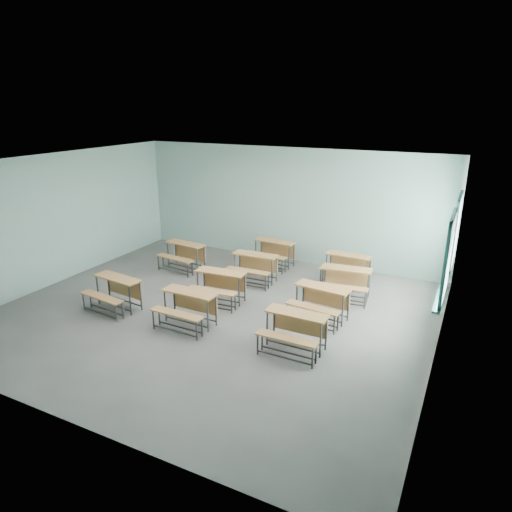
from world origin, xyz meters
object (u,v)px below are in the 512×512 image
at_px(desk_unit_r0c1, 187,304).
at_px(desk_unit_r1c1, 219,282).
at_px(desk_unit_r2c2, 345,279).
at_px(desk_unit_r2c0, 183,252).
at_px(desk_unit_r3c1, 273,250).
at_px(desk_unit_r3c2, 347,264).
at_px(desk_unit_r1c2, 320,299).
at_px(desk_unit_r0c2, 294,326).
at_px(desk_unit_r2c1, 254,264).
at_px(desk_unit_r0c0, 115,289).

distance_m(desk_unit_r0c1, desk_unit_r1c1, 1.28).
distance_m(desk_unit_r1c1, desk_unit_r2c2, 2.91).
height_order(desk_unit_r2c0, desk_unit_r3c1, same).
height_order(desk_unit_r1c1, desk_unit_r3c2, same).
relative_size(desk_unit_r1c2, desk_unit_r2c0, 1.00).
relative_size(desk_unit_r0c2, desk_unit_r1c1, 0.97).
relative_size(desk_unit_r0c1, desk_unit_r2c1, 0.99).
bearing_deg(desk_unit_r1c1, desk_unit_r2c2, 26.73).
relative_size(desk_unit_r0c2, desk_unit_r3c1, 0.96).
bearing_deg(desk_unit_r2c0, desk_unit_r1c1, -29.51).
xyz_separation_m(desk_unit_r2c2, desk_unit_r3c2, (-0.24, 0.99, 0.00)).
height_order(desk_unit_r0c0, desk_unit_r3c2, same).
bearing_deg(desk_unit_r0c1, desk_unit_r2c0, 127.43).
bearing_deg(desk_unit_r2c0, desk_unit_r0c2, -25.25).
bearing_deg(desk_unit_r3c2, desk_unit_r0c2, -87.22).
relative_size(desk_unit_r1c1, desk_unit_r1c2, 0.98).
bearing_deg(desk_unit_r1c2, desk_unit_r2c1, 156.04).
xyz_separation_m(desk_unit_r0c0, desk_unit_r0c1, (1.87, 0.05, 0.00)).
xyz_separation_m(desk_unit_r1c1, desk_unit_r2c0, (-1.99, 1.45, 0.00)).
distance_m(desk_unit_r0c0, desk_unit_r0c2, 4.19).
distance_m(desk_unit_r0c2, desk_unit_r2c0, 5.08).
distance_m(desk_unit_r0c1, desk_unit_r3c1, 4.03).
height_order(desk_unit_r0c0, desk_unit_r1c1, same).
bearing_deg(desk_unit_r2c2, desk_unit_r3c1, 145.95).
distance_m(desk_unit_r0c2, desk_unit_r1c2, 1.39).
distance_m(desk_unit_r2c1, desk_unit_r3c1, 1.29).
bearing_deg(desk_unit_r1c1, desk_unit_r1c2, 0.09).
xyz_separation_m(desk_unit_r1c1, desk_unit_r2c2, (2.50, 1.48, 0.00)).
bearing_deg(desk_unit_r1c1, desk_unit_r0c0, -148.36).
bearing_deg(desk_unit_r0c1, desk_unit_r2c2, 49.17).
height_order(desk_unit_r2c1, desk_unit_r3c2, same).
height_order(desk_unit_r0c0, desk_unit_r3c1, same).
distance_m(desk_unit_r0c1, desk_unit_r3c2, 4.38).
distance_m(desk_unit_r2c0, desk_unit_r3c2, 4.38).
relative_size(desk_unit_r1c2, desk_unit_r2c1, 1.05).
bearing_deg(desk_unit_r3c1, desk_unit_r1c1, -87.65).
bearing_deg(desk_unit_r2c0, desk_unit_r2c2, 7.00).
bearing_deg(desk_unit_r1c2, desk_unit_r0c0, -153.95).
height_order(desk_unit_r1c1, desk_unit_r2c0, same).
height_order(desk_unit_r0c0, desk_unit_r1c2, same).
bearing_deg(desk_unit_r2c1, desk_unit_r2c2, -1.10).
xyz_separation_m(desk_unit_r0c0, desk_unit_r3c2, (4.13, 3.80, 0.00)).
relative_size(desk_unit_r0c1, desk_unit_r2c0, 0.95).
bearing_deg(desk_unit_r2c2, desk_unit_r0c1, -138.35).
distance_m(desk_unit_r0c0, desk_unit_r2c2, 5.19).
distance_m(desk_unit_r2c2, desk_unit_r3c1, 2.72).
relative_size(desk_unit_r0c0, desk_unit_r1c1, 1.03).
relative_size(desk_unit_r1c2, desk_unit_r3c1, 1.02).
relative_size(desk_unit_r2c0, desk_unit_r2c1, 1.05).
xyz_separation_m(desk_unit_r2c0, desk_unit_r3c2, (4.26, 1.02, 0.00)).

